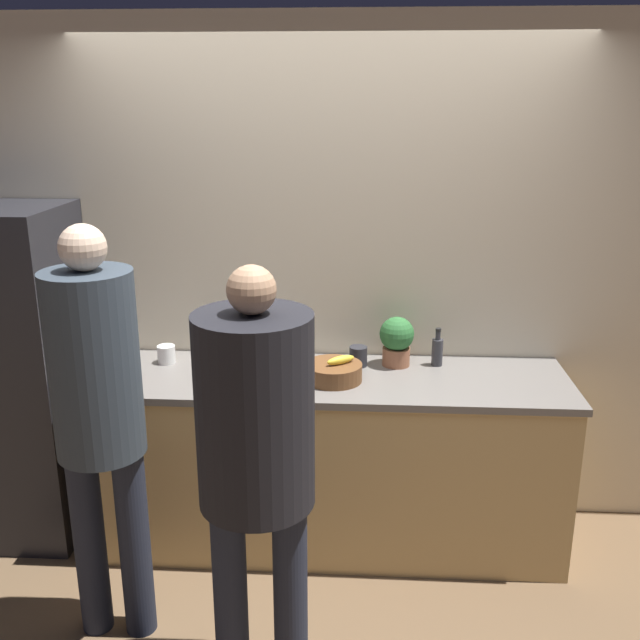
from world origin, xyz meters
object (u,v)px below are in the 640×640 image
bottle_dark (437,351)px  person_center (256,442)px  cup_white (166,354)px  utensil_crock (241,345)px  refrigerator (2,375)px  potted_plant (397,340)px  bottle_amber (261,368)px  fruit_bowl (334,372)px  bottle_red (119,372)px  person_left (98,404)px  cup_black (358,356)px

bottle_dark → person_center: bearing=-122.7°
cup_white → utensil_crock: bearing=15.5°
refrigerator → potted_plant: bearing=4.1°
bottle_amber → potted_plant: potted_plant is taller
fruit_bowl → bottle_dark: 0.57m
bottle_red → potted_plant: bearing=14.8°
person_left → cup_black: 1.34m
person_center → bottle_dark: (0.75, 1.16, -0.06)m
cup_white → potted_plant: potted_plant is taller
bottle_amber → fruit_bowl: bearing=14.3°
fruit_bowl → bottle_red: (-1.01, -0.12, 0.02)m
bottle_dark → cup_white: bearing=-177.9°
bottle_amber → cup_black: bearing=32.8°
fruit_bowl → bottle_amber: 0.35m
person_left → bottle_red: (-0.11, 0.55, -0.08)m
utensil_crock → bottle_red: (-0.51, -0.41, -0.00)m
cup_black → person_center: bearing=-107.2°
potted_plant → refrigerator: bearing=-175.9°
refrigerator → person_center: refrigerator is taller
cup_white → potted_plant: 1.17m
utensil_crock → potted_plant: bearing=-4.5°
potted_plant → utensil_crock: bearing=175.5°
person_left → bottle_amber: (0.56, 0.58, -0.06)m
person_left → person_center: person_left is taller
person_left → bottle_red: person_left is taller
person_center → utensil_crock: (-0.26, 1.22, -0.07)m
utensil_crock → person_left: bearing=-112.6°
utensil_crock → bottle_dark: utensil_crock is taller
utensil_crock → cup_black: size_ratio=2.72×
person_center → bottle_red: bearing=133.7°
refrigerator → bottle_red: bearing=-16.6°
person_center → cup_white: person_center is taller
person_left → cup_black: (1.01, 0.87, -0.10)m
bottle_red → refrigerator: bearing=163.4°
utensil_crock → bottle_red: size_ratio=1.65×
fruit_bowl → bottle_dark: bottle_dark is taller
bottle_dark → cup_black: (-0.40, -0.03, -0.03)m
bottle_amber → cup_black: bottle_amber is taller
bottle_amber → refrigerator: bearing=172.9°
bottle_amber → bottle_red: bottle_amber is taller
refrigerator → utensil_crock: (1.20, 0.21, 0.12)m
bottle_dark → cup_black: bottle_dark is taller
cup_black → potted_plant: (0.19, 0.02, 0.08)m
utensil_crock → bottle_dark: size_ratio=1.41×
bottle_dark → bottle_red: bottle_dark is taller
refrigerator → fruit_bowl: bearing=-2.9°
refrigerator → person_center: bearing=-34.8°
person_left → fruit_bowl: size_ratio=6.41×
person_center → cup_black: size_ratio=16.55×
bottle_red → cup_black: 1.17m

